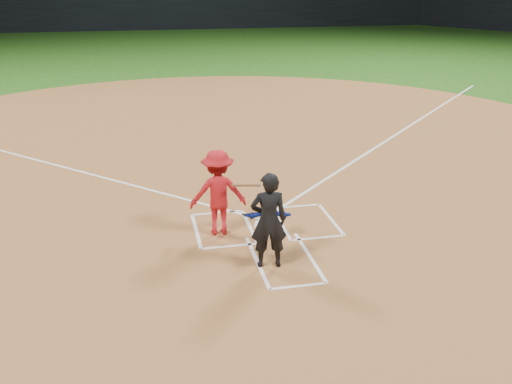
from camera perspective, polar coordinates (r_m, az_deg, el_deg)
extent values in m
plane|color=#1E4E13|center=(13.15, 0.92, -3.35)|extent=(120.00, 120.00, 0.00)
cylinder|color=brown|center=(18.67, -3.16, 4.20)|extent=(28.00, 28.00, 0.01)
cube|color=black|center=(59.84, -9.76, 17.26)|extent=(80.00, 1.20, 3.20)
cylinder|color=white|center=(13.14, 0.92, -3.27)|extent=(0.60, 0.60, 0.02)
imported|color=#1329A0|center=(12.10, 1.23, -2.70)|extent=(1.05, 0.47, 1.10)
imported|color=black|center=(10.98, 1.27, -2.87)|extent=(0.75, 0.53, 1.95)
cube|color=white|center=(13.80, -3.89, -2.09)|extent=(1.22, 0.08, 0.01)
cube|color=white|center=(12.16, -2.65, -5.43)|extent=(1.22, 0.08, 0.01)
cube|color=white|center=(13.07, -0.66, -3.43)|extent=(0.08, 1.83, 0.01)
cube|color=white|center=(12.91, -5.99, -3.87)|extent=(0.08, 1.83, 0.01)
cube|color=white|center=(14.18, 3.97, -1.44)|extent=(1.22, 0.08, 0.01)
cube|color=white|center=(12.58, 6.22, -4.58)|extent=(1.22, 0.08, 0.01)
cube|color=white|center=(13.22, 2.49, -3.15)|extent=(0.08, 1.83, 0.01)
cube|color=white|center=(13.55, 7.50, -2.68)|extent=(0.08, 1.83, 0.01)
cube|color=white|center=(11.55, 0.12, -6.95)|extent=(0.08, 2.20, 0.01)
cube|color=white|center=(11.80, 5.38, -6.40)|extent=(0.08, 2.20, 0.01)
cube|color=white|center=(10.74, 4.27, -9.37)|extent=(1.10, 0.08, 0.01)
cube|color=white|center=(22.06, 14.82, 6.22)|extent=(14.21, 14.21, 0.01)
cube|color=white|center=(20.27, -24.00, 3.77)|extent=(14.21, 14.21, 0.01)
imported|color=red|center=(12.42, -3.81, -0.05)|extent=(1.26, 0.76, 1.91)
cylinder|color=brown|center=(12.31, -0.97, 0.70)|extent=(0.73, 0.52, 0.28)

